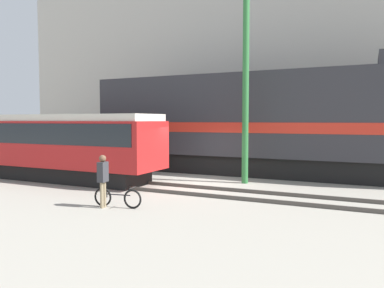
# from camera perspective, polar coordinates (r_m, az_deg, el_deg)

# --- Properties ---
(ground_plane) EXTENTS (120.00, 120.00, 0.00)m
(ground_plane) POSITION_cam_1_polar(r_m,az_deg,el_deg) (16.56, 0.51, -6.06)
(ground_plane) COLOR #9E998C
(track_near) EXTENTS (60.00, 1.50, 0.14)m
(track_near) POSITION_cam_1_polar(r_m,az_deg,el_deg) (15.00, -2.31, -6.81)
(track_near) COLOR #47423D
(track_near) RESTS_ON ground
(track_far) EXTENTS (60.00, 1.50, 0.14)m
(track_far) POSITION_cam_1_polar(r_m,az_deg,el_deg) (20.09, 5.15, -4.15)
(track_far) COLOR #47423D
(track_far) RESTS_ON ground
(building_backdrop) EXTENTS (37.14, 6.00, 15.47)m
(building_backdrop) POSITION_cam_1_polar(r_m,az_deg,el_deg) (27.71, 10.91, 13.87)
(building_backdrop) COLOR #B7B2A8
(building_backdrop) RESTS_ON ground
(freight_locomotive) EXTENTS (17.26, 3.04, 5.70)m
(freight_locomotive) POSITION_cam_1_polar(r_m,az_deg,el_deg) (19.40, 9.76, 3.25)
(freight_locomotive) COLOR black
(freight_locomotive) RESTS_ON ground
(streetcar) EXTENTS (11.86, 2.54, 3.05)m
(streetcar) POSITION_cam_1_polar(r_m,az_deg,el_deg) (19.05, -21.27, 0.25)
(streetcar) COLOR black
(streetcar) RESTS_ON ground
(bicycle) EXTENTS (1.67, 0.44, 0.68)m
(bicycle) POSITION_cam_1_polar(r_m,az_deg,el_deg) (12.32, -11.28, -8.05)
(bicycle) COLOR black
(bicycle) RESTS_ON ground
(person) EXTENTS (0.27, 0.39, 1.69)m
(person) POSITION_cam_1_polar(r_m,az_deg,el_deg) (12.27, -13.43, -4.72)
(person) COLOR #8C7A5B
(person) RESTS_ON ground
(utility_pole_left) EXTENTS (0.28, 0.28, 9.51)m
(utility_pole_left) POSITION_cam_1_polar(r_m,az_deg,el_deg) (16.73, 8.19, 10.34)
(utility_pole_left) COLOR #2D7238
(utility_pole_left) RESTS_ON ground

